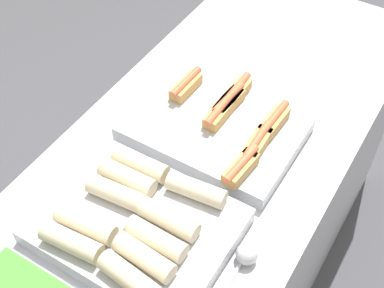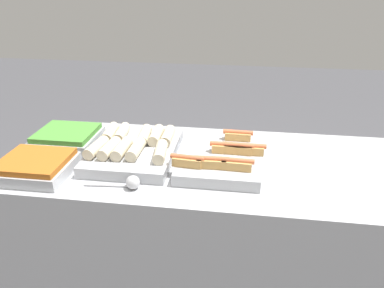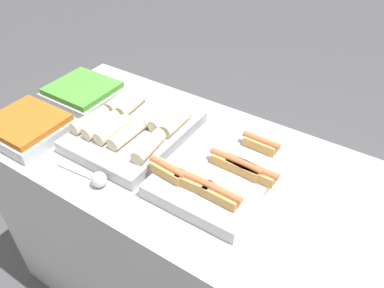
% 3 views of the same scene
% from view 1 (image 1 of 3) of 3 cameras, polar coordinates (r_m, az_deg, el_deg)
% --- Properties ---
extents(ground_plane, '(12.00, 12.00, 0.00)m').
position_cam_1_polar(ground_plane, '(2.35, 1.44, -14.99)').
color(ground_plane, '#4C4C51').
extents(counter, '(1.83, 0.77, 0.93)m').
position_cam_1_polar(counter, '(1.94, 1.70, -8.76)').
color(counter, '#B7BABF').
rests_on(counter, ground_plane).
extents(tray_hotdogs, '(0.39, 0.48, 0.10)m').
position_cam_1_polar(tray_hotdogs, '(1.56, 2.78, 1.83)').
color(tray_hotdogs, '#B7BABF').
rests_on(tray_hotdogs, counter).
extents(tray_wraps, '(0.37, 0.48, 0.10)m').
position_cam_1_polar(tray_wraps, '(1.35, -6.02, -8.38)').
color(tray_wraps, '#B7BABF').
rests_on(tray_wraps, counter).
extents(serving_spoon_near, '(0.23, 0.06, 0.06)m').
position_cam_1_polar(serving_spoon_near, '(1.31, 5.65, -12.00)').
color(serving_spoon_near, silver).
rests_on(serving_spoon_near, counter).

